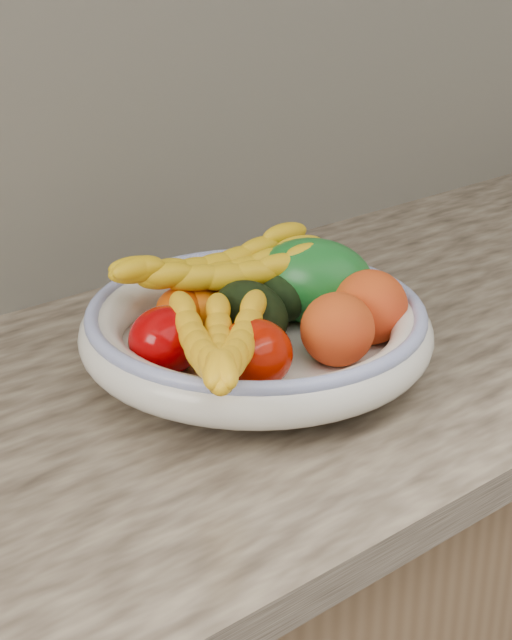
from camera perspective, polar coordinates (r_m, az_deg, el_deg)
The scene contains 13 objects.
fruit_bowl at distance 1.08m, azimuth 0.00°, elevation -0.55°, with size 0.39×0.39×0.08m.
clementine_back_left at distance 1.12m, azimuth -4.40°, elevation 0.57°, with size 0.06×0.06×0.05m, color #DE4B04.
clementine_back_right at distance 1.17m, azimuth -1.85°, elevation 1.67°, with size 0.06×0.06×0.05m, color #F95505.
clementine_back_mid at distance 1.13m, azimuth -3.22°, elevation 0.76°, with size 0.05×0.05×0.05m, color #DF6204.
tomato_left at distance 1.03m, azimuth -5.26°, elevation -1.17°, with size 0.08×0.08×0.07m, color #9D0001.
tomato_near_left at distance 1.00m, azimuth -0.11°, elevation -1.99°, with size 0.08×0.08×0.07m, color #A70F00.
avocado_center at distance 1.08m, azimuth -0.34°, elevation 0.34°, with size 0.07×0.10×0.07m, color black.
avocado_right at distance 1.14m, azimuth 1.27°, elevation 1.55°, with size 0.06×0.09×0.06m, color black.
green_mango at distance 1.14m, azimuth 3.39°, elevation 2.26°, with size 0.09×0.14×0.10m, color #10581B.
peach_front at distance 1.04m, azimuth 4.76°, elevation -0.55°, with size 0.08×0.08×0.08m, color orange.
peach_right at distance 1.10m, azimuth 6.66°, elevation 0.75°, with size 0.08×0.08×0.08m, color orange.
banana_bunch_back at distance 1.13m, azimuth -2.07°, elevation 2.63°, with size 0.28×0.11×0.08m, color gold, non-canonical shape.
banana_bunch_front at distance 0.95m, azimuth -2.14°, elevation -2.00°, with size 0.26×0.11×0.07m, color yellow, non-canonical shape.
Camera 1 is at (-0.62, 0.90, 1.40)m, focal length 55.00 mm.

